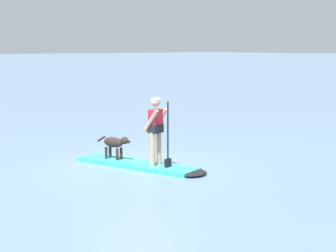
% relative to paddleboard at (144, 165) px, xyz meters
% --- Properties ---
extents(ground_plane, '(400.00, 400.00, 0.00)m').
position_rel_paddleboard_xyz_m(ground_plane, '(-0.22, -0.06, -0.05)').
color(ground_plane, slate).
extents(paddleboard, '(3.61, 1.61, 0.10)m').
position_rel_paddleboard_xyz_m(paddleboard, '(0.00, 0.00, 0.00)').
color(paddleboard, '#33B2BF').
rests_on(paddleboard, ground_plane).
extents(person_paddler, '(0.66, 0.56, 1.62)m').
position_rel_paddleboard_xyz_m(person_paddler, '(0.35, 0.09, 0.99)').
color(person_paddler, tan).
rests_on(person_paddler, paddleboard).
extents(dog, '(1.04, 0.38, 0.59)m').
position_rel_paddleboard_xyz_m(dog, '(-0.88, -0.23, 0.45)').
color(dog, '#2D231E').
rests_on(dog, paddleboard).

